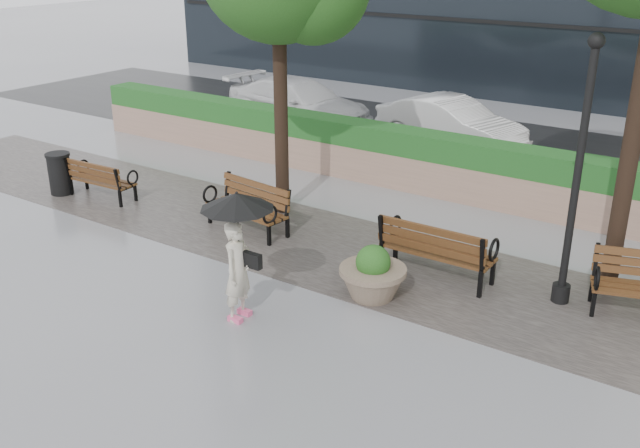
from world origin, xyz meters
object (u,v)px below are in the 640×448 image
Objects in this scene: bench_1 at (248,217)px; lamppost at (575,192)px; trash_bin at (60,175)px; car_left at (299,103)px; planter_left at (373,277)px; car_right at (450,124)px; bench_0 at (102,187)px; pedestrian at (238,244)px; bench_2 at (436,261)px.

bench_1 is 0.44× the size of lamppost.
bench_1 is at bearing 8.09° from trash_bin.
trash_bin is at bearing 178.56° from car_left.
planter_left is 0.22× the size of car_left.
car_left is (-4.05, 7.36, 0.43)m from bench_1.
lamppost is at bearing -131.87° from car_right.
bench_0 is 6.53m from pedestrian.
bench_1 is 2.08× the size of trash_bin.
lamppost is at bearing -56.91° from pedestrian.
trash_bin is at bearing -173.69° from lamppost.
bench_2 is 2.16× the size of trash_bin.
planter_left is 8.36m from trash_bin.
trash_bin is at bearing 157.63° from car_right.
pedestrian is (6.19, -10.11, 0.51)m from car_left.
bench_1 reaches higher than trash_bin.
pedestrian is (7.02, -2.05, 0.77)m from trash_bin.
pedestrian is at bearing -160.81° from car_right.
car_left is at bearing 24.64° from pedestrian.
trash_bin is 11.07m from lamppost.
car_right is (5.70, 8.35, 0.25)m from trash_bin.
bench_1 is 8.41m from car_left.
pedestrian is at bearing 155.15° from bench_0.
car_right is (0.81, 7.65, 0.41)m from bench_1.
car_left reaches higher than trash_bin.
pedestrian is (2.13, -2.75, 0.94)m from bench_1.
car_right is 10.50m from pedestrian.
trash_bin is at bearing 177.54° from planter_left.
bench_1 is at bearing -146.70° from car_left.
trash_bin is 0.21× the size of lamppost.
bench_0 is 0.85× the size of bench_2.
pedestrian is (-1.86, -2.91, 0.92)m from bench_2.
planter_left is 0.26× the size of lamppost.
bench_0 is 0.89× the size of bench_1.
bench_0 is at bearing 161.67° from car_right.
pedestrian is at bearing -140.10° from lamppost.
bench_0 is at bearing 174.72° from planter_left.
bench_2 is at bearing -145.00° from car_right.
car_left is at bearing 84.10° from trash_bin.
lamppost is (10.92, 1.21, 1.41)m from trash_bin.
bench_2 is 2.58m from lamppost.
trash_bin is 0.18× the size of car_left.
planter_left is (7.34, -0.68, 0.10)m from bench_0.
bench_1 is at bearing -177.77° from bench_0.
planter_left reaches higher than bench_0.
car_left is (-7.52, 8.42, 0.36)m from planter_left.
planter_left is 0.26× the size of car_right.
car_right reaches higher than trash_bin.
bench_0 is at bearing -174.88° from lamppost.
lamppost is (2.56, 1.57, 1.50)m from planter_left.
car_left reaches higher than bench_2.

